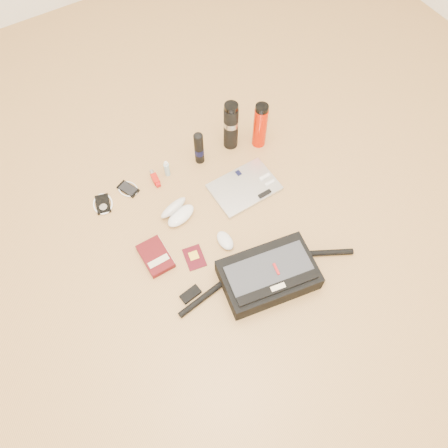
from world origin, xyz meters
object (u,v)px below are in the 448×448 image
object	(u,v)px
messenger_bag	(268,275)
laptop	(245,187)
thermos_black	(231,126)
book	(156,256)
thermos_red	(260,126)

from	to	relation	value
messenger_bag	laptop	distance (m)	0.48
messenger_bag	thermos_black	distance (m)	0.77
laptop	book	size ratio (longest dim) A/B	1.84
messenger_bag	thermos_red	xyz separation A→B (m)	(0.39, 0.65, 0.08)
book	messenger_bag	bearing A→B (deg)	-43.60
messenger_bag	thermos_black	size ratio (longest dim) A/B	2.89
thermos_black	laptop	bearing A→B (deg)	-108.05
book	thermos_red	size ratio (longest dim) A/B	0.65
laptop	messenger_bag	bearing A→B (deg)	-112.17
laptop	thermos_black	xyz separation A→B (m)	(0.09, 0.27, 0.13)
messenger_bag	laptop	xyz separation A→B (m)	(0.17, 0.45, -0.04)
book	thermos_red	bearing A→B (deg)	22.26
laptop	thermos_black	distance (m)	0.31
thermos_red	thermos_black	bearing A→B (deg)	152.22
laptop	book	bearing A→B (deg)	-169.92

